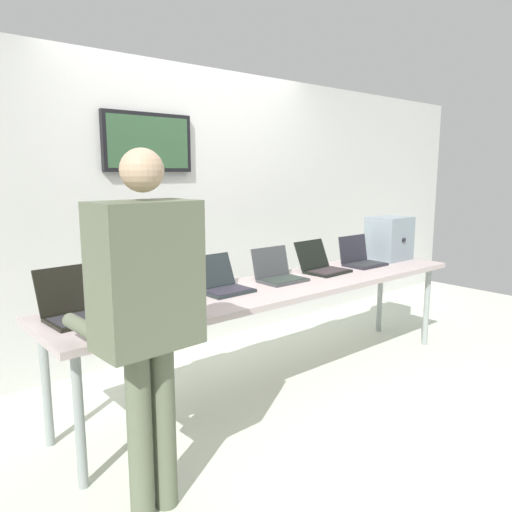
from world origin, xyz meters
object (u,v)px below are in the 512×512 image
object	(u,v)px
laptop_station_4	(322,265)
laptop_station_0	(74,308)
person	(146,302)
coffee_mug	(177,311)
equipment_box	(389,238)
laptop_station_1	(157,295)
laptop_station_5	(361,258)
workbench	(280,290)
laptop_station_3	(278,273)
laptop_station_2	(222,283)

from	to	relation	value
laptop_station_4	laptop_station_0	bearing A→B (deg)	179.34
person	coffee_mug	distance (m)	0.56
laptop_station_4	equipment_box	bearing A→B (deg)	-0.76
laptop_station_0	laptop_station_1	distance (m)	0.50
equipment_box	laptop_station_5	xyz separation A→B (m)	(-0.42, -0.01, -0.14)
equipment_box	laptop_station_5	distance (m)	0.44
workbench	person	size ratio (longest dim) A/B	2.03
laptop_station_3	laptop_station_0	bearing A→B (deg)	178.83
laptop_station_5	coffee_mug	xyz separation A→B (m)	(-2.03, -0.33, -0.01)
laptop_station_0	laptop_station_4	distance (m)	1.98
laptop_station_1	workbench	bearing A→B (deg)	-6.05
workbench	person	distance (m)	1.54
laptop_station_2	laptop_station_1	bearing A→B (deg)	-179.86
laptop_station_0	person	world-z (taller)	person
laptop_station_0	laptop_station_1	world-z (taller)	laptop_station_0
equipment_box	coffee_mug	xyz separation A→B (m)	(-2.45, -0.34, -0.15)
laptop_station_3	person	distance (m)	1.62
workbench	equipment_box	world-z (taller)	equipment_box
laptop_station_0	laptop_station_5	size ratio (longest dim) A/B	1.09
laptop_station_1	person	bearing A→B (deg)	-121.86
laptop_station_3	coffee_mug	distance (m)	1.13
equipment_box	person	bearing A→B (deg)	-165.89
laptop_station_3	laptop_station_1	bearing A→B (deg)	179.58
laptop_station_4	coffee_mug	distance (m)	1.60
workbench	equipment_box	bearing A→B (deg)	3.48
laptop_station_1	laptop_station_3	size ratio (longest dim) A/B	1.05
laptop_station_2	coffee_mug	xyz separation A→B (m)	(-0.56, -0.35, -0.01)
equipment_box	laptop_station_5	bearing A→B (deg)	-178.63
laptop_station_3	laptop_station_5	world-z (taller)	laptop_station_5
workbench	coffee_mug	size ratio (longest dim) A/B	37.56
workbench	laptop_station_2	bearing A→B (deg)	167.35
laptop_station_0	laptop_station_2	distance (m)	0.99
laptop_station_0	laptop_station_3	size ratio (longest dim) A/B	1.13
laptop_station_0	coffee_mug	world-z (taller)	laptop_station_0
equipment_box	laptop_station_1	distance (m)	2.38
laptop_station_3	workbench	bearing A→B (deg)	-124.58
laptop_station_4	laptop_station_1	bearing A→B (deg)	-179.98
laptop_station_0	equipment_box	bearing A→B (deg)	-0.69
laptop_station_2	laptop_station_3	bearing A→B (deg)	-0.95
laptop_station_1	coffee_mug	size ratio (longest dim) A/B	3.97
coffee_mug	workbench	bearing A→B (deg)	13.90
laptop_station_0	laptop_station_1	size ratio (longest dim) A/B	1.08
laptop_station_0	workbench	bearing A→B (deg)	-4.88
equipment_box	laptop_station_2	xyz separation A→B (m)	(-1.88, 0.01, -0.14)
laptop_station_4	laptop_station_5	distance (m)	0.47
workbench	coffee_mug	bearing A→B (deg)	-166.10
laptop_station_3	coffee_mug	world-z (taller)	laptop_station_3
laptop_station_2	laptop_station_4	distance (m)	0.99
laptop_station_5	laptop_station_2	bearing A→B (deg)	179.12
laptop_station_5	workbench	bearing A→B (deg)	-175.65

